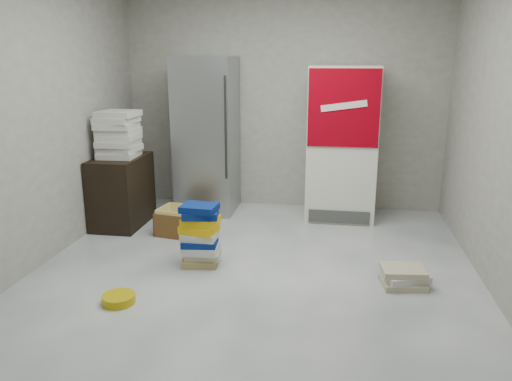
{
  "coord_description": "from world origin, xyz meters",
  "views": [
    {
      "loc": [
        0.7,
        -3.81,
        1.9
      ],
      "look_at": [
        -0.05,
        0.7,
        0.67
      ],
      "focal_mm": 35.0,
      "sensor_mm": 36.0,
      "label": 1
    }
  ],
  "objects": [
    {
      "name": "phonebook_stack_side",
      "position": [
        1.3,
        0.26,
        0.08
      ],
      "size": [
        0.44,
        0.39,
        0.16
      ],
      "rotation": [
        0.0,
        0.0,
        0.26
      ],
      "color": "tan",
      "rests_on": "ground"
    },
    {
      "name": "supply_box_stack",
      "position": [
        -1.72,
        1.4,
        1.06
      ],
      "size": [
        0.44,
        0.44,
        0.52
      ],
      "color": "silver",
      "rests_on": "wood_shelf"
    },
    {
      "name": "phonebook_stack_main",
      "position": [
        -0.52,
        0.4,
        0.3
      ],
      "size": [
        0.37,
        0.31,
        0.59
      ],
      "rotation": [
        0.0,
        0.0,
        0.01
      ],
      "color": "#97824A",
      "rests_on": "ground"
    },
    {
      "name": "room_shell",
      "position": [
        0.0,
        0.0,
        1.8
      ],
      "size": [
        4.04,
        5.04,
        2.82
      ],
      "color": "#A8A297",
      "rests_on": "ground"
    },
    {
      "name": "steel_fridge",
      "position": [
        -0.9,
        2.13,
        0.95
      ],
      "size": [
        0.7,
        0.72,
        1.9
      ],
      "color": "#9EA1A6",
      "rests_on": "ground"
    },
    {
      "name": "coke_cooler",
      "position": [
        0.75,
        2.12,
        0.9
      ],
      "size": [
        0.8,
        0.73,
        1.8
      ],
      "color": "silver",
      "rests_on": "ground"
    },
    {
      "name": "ground",
      "position": [
        0.0,
        0.0,
        0.0
      ],
      "size": [
        5.0,
        5.0,
        0.0
      ],
      "primitive_type": "plane",
      "color": "silver",
      "rests_on": "ground"
    },
    {
      "name": "wood_shelf",
      "position": [
        -1.73,
        1.4,
        0.4
      ],
      "size": [
        0.5,
        0.8,
        0.8
      ],
      "primitive_type": "cube",
      "color": "black",
      "rests_on": "ground"
    },
    {
      "name": "bucket_lid",
      "position": [
        -0.97,
        -0.44,
        0.03
      ],
      "size": [
        0.32,
        0.32,
        0.07
      ],
      "primitive_type": "cylinder",
      "rotation": [
        0.0,
        0.0,
        0.25
      ],
      "color": "#BBA008",
      "rests_on": "ground"
    },
    {
      "name": "cardboard_box",
      "position": [
        -1.02,
        1.19,
        0.12
      ],
      "size": [
        0.43,
        0.43,
        0.3
      ],
      "rotation": [
        0.0,
        0.0,
        -0.17
      ],
      "color": "yellow",
      "rests_on": "ground"
    }
  ]
}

